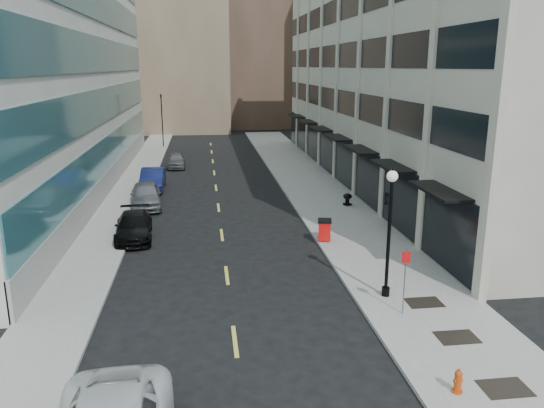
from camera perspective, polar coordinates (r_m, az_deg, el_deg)
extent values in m
plane|color=black|center=(17.24, -3.58, -17.73)|extent=(160.00, 160.00, 0.00)
cube|color=gray|center=(36.69, 6.00, 0.13)|extent=(5.00, 80.00, 0.15)
cube|color=gray|center=(36.17, -16.13, -0.59)|extent=(3.00, 80.00, 0.15)
cube|color=beige|center=(45.22, 16.34, 13.79)|extent=(14.00, 46.00, 18.00)
cube|color=black|center=(43.54, 7.19, 4.98)|extent=(0.18, 46.00, 3.60)
cube|color=black|center=(43.03, 7.40, 10.90)|extent=(0.12, 46.00, 1.80)
cube|color=black|center=(42.95, 7.56, 15.56)|extent=(0.12, 46.00, 1.80)
cube|color=black|center=(43.16, 7.72, 20.21)|extent=(0.12, 46.00, 1.80)
cube|color=beige|center=(21.49, 23.57, 12.88)|extent=(0.35, 0.60, 18.00)
cube|color=beige|center=(26.84, 16.94, 13.56)|extent=(0.35, 0.60, 18.00)
cube|color=beige|center=(32.41, 12.54, 13.91)|extent=(0.35, 0.60, 18.00)
cube|color=beige|center=(38.12, 9.43, 14.12)|extent=(0.35, 0.60, 18.00)
cube|color=beige|center=(43.90, 7.13, 14.24)|extent=(0.35, 0.60, 18.00)
cube|color=beige|center=(49.74, 5.37, 14.32)|extent=(0.35, 0.60, 18.00)
cube|color=beige|center=(55.61, 3.98, 14.38)|extent=(0.35, 0.60, 18.00)
cube|color=beige|center=(61.51, 2.85, 14.42)|extent=(0.35, 0.60, 18.00)
cube|color=black|center=(24.42, 17.51, 1.37)|extent=(1.30, 4.00, 0.12)
cube|color=black|center=(29.85, 12.75, 4.01)|extent=(1.30, 4.00, 0.12)
cube|color=black|center=(35.46, 9.46, 5.81)|extent=(1.30, 4.00, 0.12)
cube|color=black|center=(41.18, 7.06, 7.11)|extent=(1.30, 4.00, 0.12)
cube|color=black|center=(46.97, 5.25, 8.07)|extent=(1.30, 4.00, 0.12)
cube|color=black|center=(52.81, 3.82, 8.82)|extent=(1.30, 4.00, 0.12)
cube|color=black|center=(58.68, 2.68, 9.42)|extent=(1.30, 4.00, 0.12)
cube|color=gray|center=(42.96, -16.80, 2.84)|extent=(0.20, 46.00, 1.80)
cube|color=#326D74|center=(42.60, -17.02, 5.61)|extent=(0.14, 45.60, 2.40)
cube|color=#326D74|center=(42.23, -17.37, 10.29)|extent=(0.14, 45.60, 2.40)
cube|color=#326D74|center=(42.15, -17.75, 15.03)|extent=(0.14, 45.60, 2.40)
cube|color=#326D74|center=(42.36, -18.13, 19.76)|extent=(0.14, 45.60, 2.40)
cube|color=#90795E|center=(82.74, -10.05, 17.74)|extent=(14.00, 18.00, 28.00)
cube|color=brown|center=(87.34, -1.65, 19.74)|extent=(12.00, 16.00, 34.00)
cube|color=#90795E|center=(93.49, -16.06, 15.18)|extent=(12.00, 14.00, 22.00)
cube|color=beige|center=(82.72, 5.98, 15.10)|extent=(10.00, 14.00, 20.00)
cube|color=black|center=(17.63, 23.76, -17.67)|extent=(1.40, 1.00, 0.01)
cube|color=black|center=(19.88, 19.27, -13.38)|extent=(1.40, 1.00, 0.01)
cube|color=black|center=(22.14, 16.04, -10.14)|extent=(1.40, 1.00, 0.01)
cube|color=#D8CC4C|center=(18.95, -4.01, -14.49)|extent=(0.15, 2.20, 0.01)
cube|color=#D8CC4C|center=(24.37, -4.88, -7.64)|extent=(0.15, 2.20, 0.01)
cube|color=#D8CC4C|center=(30.00, -5.42, -3.31)|extent=(0.15, 2.20, 0.01)
cube|color=#D8CC4C|center=(35.76, -5.78, -0.37)|extent=(0.15, 2.20, 0.01)
cube|color=#D8CC4C|center=(41.58, -6.04, 1.75)|extent=(0.15, 2.20, 0.01)
cube|color=#D8CC4C|center=(47.45, -6.24, 3.35)|extent=(0.15, 2.20, 0.01)
cube|color=#D8CC4C|center=(53.35, -6.39, 4.60)|extent=(0.15, 2.20, 0.01)
cube|color=#D8CC4C|center=(59.27, -6.52, 5.60)|extent=(0.15, 2.20, 0.01)
cube|color=#D8CC4C|center=(65.20, -6.62, 6.42)|extent=(0.15, 2.20, 0.01)
cylinder|color=black|center=(63.02, -11.73, 8.67)|extent=(0.12, 0.12, 6.00)
imported|color=black|center=(62.80, -11.87, 11.39)|extent=(0.66, 0.66, 1.98)
imported|color=black|center=(30.05, -14.64, -2.34)|extent=(2.31, 4.91, 1.38)
imported|color=gray|center=(36.45, -13.41, 0.93)|extent=(2.50, 5.09, 1.67)
imported|color=#151D51|center=(41.56, -12.71, 2.60)|extent=(1.72, 4.91, 1.62)
imported|color=slate|center=(50.34, -10.24, 4.64)|extent=(1.71, 4.06, 1.37)
cylinder|color=#D5450F|center=(16.96, 19.27, -18.48)|extent=(0.30, 0.30, 0.06)
cylinder|color=#D5450F|center=(16.81, 19.36, -17.66)|extent=(0.21, 0.21, 0.51)
sphere|color=#D5450F|center=(16.67, 19.44, -16.86)|extent=(0.23, 0.23, 0.23)
cylinder|color=#D5450F|center=(16.62, 19.48, -16.52)|extent=(0.07, 0.07, 0.09)
cylinder|color=#D5450F|center=(16.78, 19.38, -17.47)|extent=(0.28, 0.14, 0.10)
cylinder|color=#D5450F|center=(16.77, 19.41, -17.50)|extent=(0.16, 0.17, 0.14)
cube|color=red|center=(28.43, 5.66, -2.84)|extent=(0.76, 0.76, 1.03)
cube|color=black|center=(28.27, 5.69, -1.79)|extent=(0.86, 0.86, 0.12)
cylinder|color=black|center=(28.83, 5.09, -3.52)|extent=(0.06, 0.23, 0.23)
cylinder|color=black|center=(28.92, 5.89, -3.48)|extent=(0.06, 0.23, 0.23)
cylinder|color=black|center=(22.32, 12.12, -9.18)|extent=(0.32, 0.32, 0.36)
cylinder|color=black|center=(21.50, 12.45, -3.49)|extent=(0.14, 0.14, 4.61)
sphere|color=silver|center=(20.88, 12.82, 2.93)|extent=(0.44, 0.44, 0.44)
cone|color=black|center=(20.83, 12.86, 3.61)|extent=(0.12, 0.12, 0.18)
cylinder|color=slate|center=(20.50, 14.07, -8.03)|extent=(0.05, 0.05, 2.64)
cube|color=red|center=(20.15, 14.25, -5.59)|extent=(0.31, 0.10, 0.42)
cube|color=black|center=(35.95, 8.09, -0.02)|extent=(0.56, 0.56, 0.12)
cylinder|color=black|center=(35.89, 8.11, 0.36)|extent=(0.27, 0.27, 0.42)
ellipsoid|color=black|center=(35.82, 8.12, 0.82)|extent=(0.58, 0.58, 0.41)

